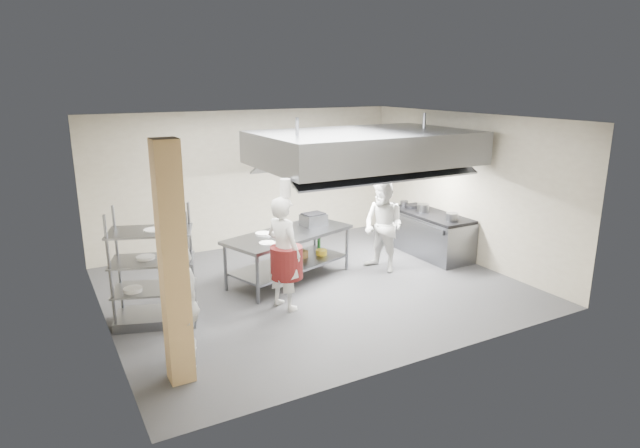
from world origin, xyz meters
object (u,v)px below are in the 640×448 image
chef_plating (184,306)px  griddle (313,220)px  pass_rack (153,267)px  island (289,256)px  chef_line (383,226)px  chef_head (284,253)px  stockpot (423,208)px  cooking_range (429,235)px

chef_plating → griddle: chef_plating is taller
pass_rack → island: bearing=33.1°
island → chef_line: (1.82, -0.42, 0.44)m
chef_head → stockpot: chef_head is taller
island → chef_line: 1.91m
island → chef_plating: (-2.52, -2.14, 0.37)m
cooking_range → chef_plating: chef_plating is taller
stockpot → pass_rack: bearing=-172.7°
island → stockpot: (3.20, 0.09, 0.53)m
cooking_range → stockpot: (-0.09, 0.15, 0.57)m
chef_head → stockpot: 4.01m
pass_rack → chef_head: 2.01m
chef_plating → island: bearing=138.0°
pass_rack → chef_line: size_ratio=1.01×
pass_rack → stockpot: size_ratio=7.09×
pass_rack → cooking_range: bearing=24.7°
chef_plating → chef_head: bearing=126.2°
chef_line → griddle: 1.35m
chef_line → cooking_range: bearing=88.8°
griddle → island: bearing=-167.1°
chef_line → stockpot: size_ratio=7.00×
chef_plating → stockpot: (5.72, 2.23, 0.16)m
chef_plating → chef_line: bearing=119.3°
pass_rack → chef_plating: size_ratio=1.10×
stockpot → cooking_range: bearing=-58.7°
cooking_range → chef_line: 1.59m
chef_head → chef_plating: size_ratio=1.13×
cooking_range → chef_line: bearing=-166.4°
island → chef_line: bearing=-31.3°
chef_line → chef_plating: chef_line is taller
cooking_range → griddle: (-2.65, 0.30, 0.60)m
chef_head → island: bearing=-48.0°
pass_rack → chef_line: pass_rack is taller
chef_head → chef_plating: 2.16m
chef_line → chef_head: bearing=-89.0°
chef_line → chef_plating: bearing=-83.2°
chef_head → griddle: bearing=-61.6°
island → pass_rack: pass_rack is taller
chef_line → griddle: (-1.18, 0.65, 0.13)m
pass_rack → griddle: size_ratio=4.04×
cooking_range → pass_rack: bearing=-174.2°
island → chef_head: chef_head is taller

